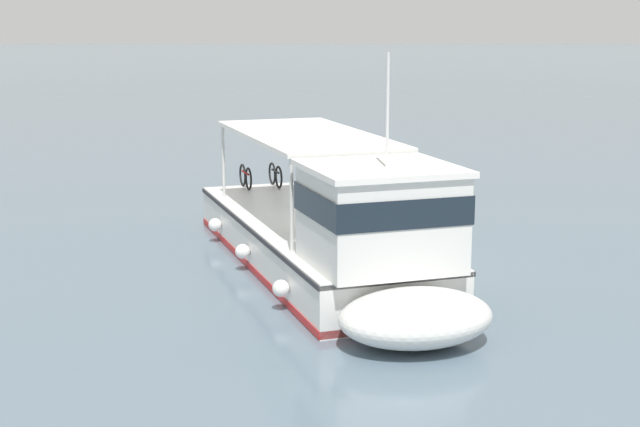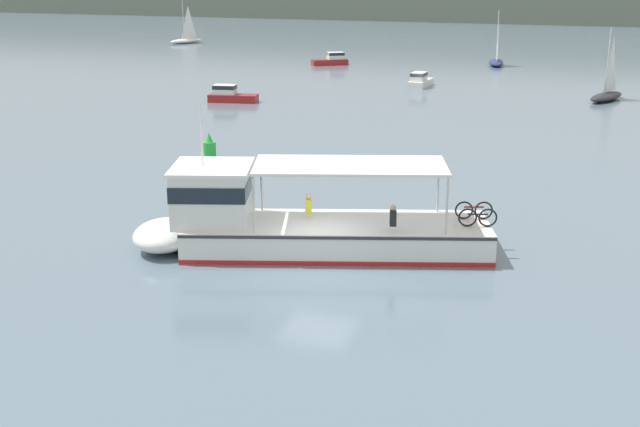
{
  "view_description": "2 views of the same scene",
  "coord_description": "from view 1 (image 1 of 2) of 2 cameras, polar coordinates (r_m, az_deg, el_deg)",
  "views": [
    {
      "loc": [
        -22.29,
        1.35,
        5.96
      ],
      "look_at": [
        -0.38,
        1.27,
        1.4
      ],
      "focal_mm": 52.98,
      "sensor_mm": 36.0,
      "label": 1
    },
    {
      "loc": [
        9.24,
        -25.57,
        9.93
      ],
      "look_at": [
        -0.38,
        1.27,
        1.4
      ],
      "focal_mm": 47.18,
      "sensor_mm": 36.0,
      "label": 2
    }
  ],
  "objects": [
    {
      "name": "ferry_main",
      "position": [
        21.52,
        0.85,
        -1.53
      ],
      "size": [
        13.03,
        6.91,
        5.32
      ],
      "color": "white",
      "rests_on": "ground"
    },
    {
      "name": "ground_plane",
      "position": [
        23.11,
        3.15,
        -3.21
      ],
      "size": [
        400.0,
        400.0,
        0.0
      ],
      "primitive_type": "plane",
      "color": "slate"
    }
  ]
}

